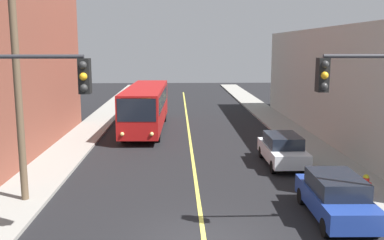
% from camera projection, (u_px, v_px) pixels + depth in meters
% --- Properties ---
extents(sidewalk_left, '(2.50, 90.00, 0.15)m').
position_uv_depth(sidewalk_left, '(59.00, 160.00, 23.26)').
color(sidewalk_left, gray).
rests_on(sidewalk_left, ground).
extents(sidewalk_right, '(2.50, 90.00, 0.15)m').
position_uv_depth(sidewalk_right, '(324.00, 158.00, 23.76)').
color(sidewalk_right, gray).
rests_on(sidewalk_right, ground).
extents(lane_stripe_center, '(0.16, 60.00, 0.01)m').
position_uv_depth(lane_stripe_center, '(190.00, 140.00, 28.45)').
color(lane_stripe_center, '#D8CC4C').
rests_on(lane_stripe_center, ground).
extents(city_bus, '(2.85, 12.21, 3.20)m').
position_uv_depth(city_bus, '(146.00, 105.00, 31.77)').
color(city_bus, maroon).
rests_on(city_bus, ground).
extents(parked_car_blue, '(1.91, 4.44, 1.62)m').
position_uv_depth(parked_car_blue, '(336.00, 196.00, 15.38)').
color(parked_car_blue, navy).
rests_on(parked_car_blue, ground).
extents(parked_car_white, '(1.83, 4.41, 1.62)m').
position_uv_depth(parked_car_white, '(283.00, 149.00, 22.42)').
color(parked_car_white, silver).
rests_on(parked_car_white, ground).
extents(utility_pole_near, '(2.40, 0.28, 9.48)m').
position_uv_depth(utility_pole_near, '(16.00, 66.00, 16.21)').
color(utility_pole_near, brown).
rests_on(utility_pole_near, sidewalk_left).
extents(traffic_signal_left_corner, '(3.75, 0.48, 6.00)m').
position_uv_depth(traffic_signal_left_corner, '(17.00, 111.00, 12.29)').
color(traffic_signal_left_corner, '#2D2D33').
rests_on(traffic_signal_left_corner, sidewalk_left).
extents(fire_hydrant, '(0.44, 0.26, 0.84)m').
position_uv_depth(fire_hydrant, '(366.00, 184.00, 17.59)').
color(fire_hydrant, red).
rests_on(fire_hydrant, sidewalk_right).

